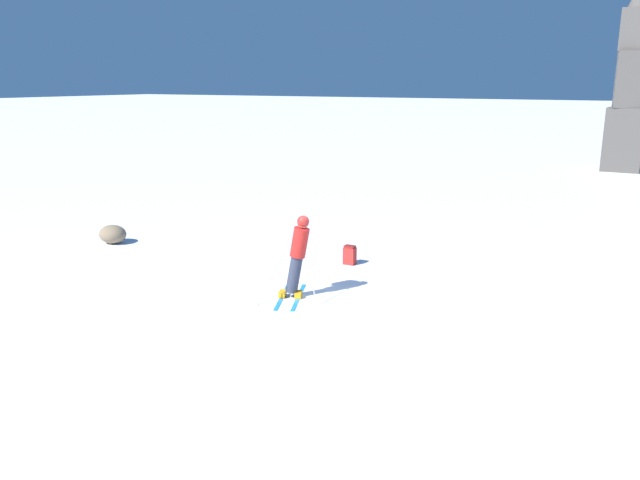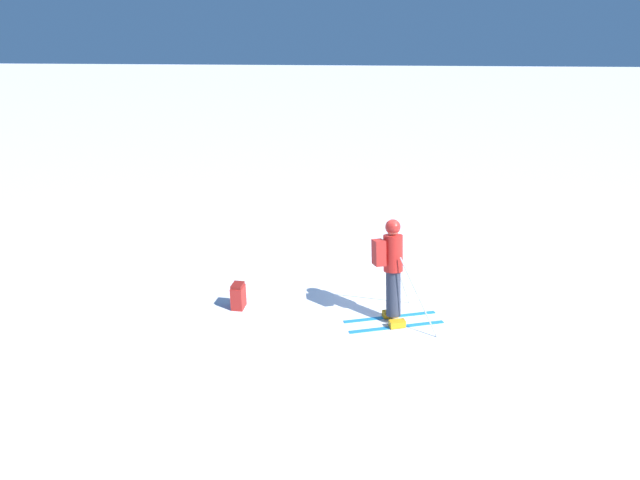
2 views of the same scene
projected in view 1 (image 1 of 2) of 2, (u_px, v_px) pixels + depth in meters
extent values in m
plane|color=white|center=(332.00, 305.00, 13.26)|extent=(300.00, 300.00, 0.00)
cube|color=#1E7AC6|center=(282.00, 297.00, 13.76)|extent=(0.75, 1.65, 0.01)
cube|color=#1E7AC6|center=(298.00, 297.00, 13.72)|extent=(0.75, 1.65, 0.01)
cube|color=orange|center=(282.00, 294.00, 13.74)|extent=(0.24, 0.31, 0.12)
cube|color=orange|center=(298.00, 294.00, 13.70)|extent=(0.24, 0.31, 0.12)
cylinder|color=#2D3342|center=(294.00, 274.00, 13.60)|extent=(0.46, 0.39, 0.85)
cylinder|color=red|center=(300.00, 242.00, 13.41)|extent=(0.54, 0.48, 0.69)
sphere|color=tan|center=(303.00, 223.00, 13.29)|extent=(0.34, 0.32, 0.27)
sphere|color=#AD231E|center=(303.00, 222.00, 13.28)|extent=(0.39, 0.36, 0.31)
cube|color=#AD231E|center=(302.00, 238.00, 13.65)|extent=(0.39, 0.30, 0.48)
cylinder|color=#B7B7BC|center=(273.00, 273.00, 13.33)|extent=(0.42, 0.73, 1.27)
cylinder|color=#B7B7BC|center=(312.00, 276.00, 13.25)|extent=(0.41, 0.42, 1.20)
cube|color=#4C4742|center=(624.00, 140.00, 32.42)|extent=(1.88, 1.60, 3.27)
cube|color=#4C4742|center=(632.00, 80.00, 31.58)|extent=(1.74, 1.60, 2.80)
cube|color=#4C4742|center=(636.00, 29.00, 31.12)|extent=(1.37, 1.31, 2.05)
cube|color=#AD231E|center=(350.00, 256.00, 16.15)|extent=(0.31, 0.23, 0.44)
cube|color=maroon|center=(350.00, 247.00, 16.09)|extent=(0.28, 0.21, 0.06)
ellipsoid|color=#7A664C|center=(113.00, 234.00, 18.22)|extent=(0.83, 0.71, 0.54)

